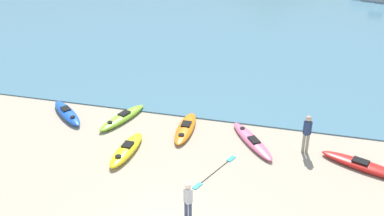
{
  "coord_description": "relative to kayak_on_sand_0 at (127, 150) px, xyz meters",
  "views": [
    {
      "loc": [
        3.27,
        -10.23,
        10.43
      ],
      "look_at": [
        -1.58,
        8.54,
        0.5
      ],
      "focal_mm": 42.0,
      "sensor_mm": 36.0,
      "label": 1
    }
  ],
  "objects": [
    {
      "name": "kayak_on_sand_4",
      "position": [
        -4.09,
        2.4,
        0.0
      ],
      "size": [
        2.72,
        2.56,
        0.38
      ],
      "color": "blue",
      "rests_on": "ground_plane"
    },
    {
      "name": "kayak_on_sand_3",
      "position": [
        5.06,
        2.14,
        -0.04
      ],
      "size": [
        2.51,
        3.19,
        0.3
      ],
      "color": "#E5668C",
      "rests_on": "ground_plane"
    },
    {
      "name": "kayak_on_sand_2",
      "position": [
        -1.29,
        2.68,
        -0.01
      ],
      "size": [
        1.62,
        3.22,
        0.34
      ],
      "color": "#8CCC2D",
      "rests_on": "ground_plane"
    },
    {
      "name": "kayak_on_sand_0",
      "position": [
        0.0,
        0.0,
        0.0
      ],
      "size": [
        0.86,
        2.91,
        0.37
      ],
      "color": "yellow",
      "rests_on": "ground_plane"
    },
    {
      "name": "loose_paddle",
      "position": [
        3.94,
        -0.43,
        -0.15
      ],
      "size": [
        1.26,
        2.63,
        0.03
      ],
      "color": "black",
      "rests_on": "ground_plane"
    },
    {
      "name": "kayak_on_sand_5",
      "position": [
        1.93,
        2.45,
        -0.03
      ],
      "size": [
        0.87,
        3.06,
        0.32
      ],
      "color": "orange",
      "rests_on": "ground_plane"
    },
    {
      "name": "person_near_waterline",
      "position": [
        7.33,
        1.96,
        0.84
      ],
      "size": [
        0.35,
        0.31,
        1.75
      ],
      "color": "gray",
      "rests_on": "ground_plane"
    },
    {
      "name": "person_near_foreground",
      "position": [
        3.64,
        -3.48,
        0.75
      ],
      "size": [
        0.32,
        0.28,
        1.6
      ],
      "color": "#384260",
      "rests_on": "ground_plane"
    },
    {
      "name": "kayak_on_sand_1",
      "position": [
        9.71,
        1.3,
        -0.02
      ],
      "size": [
        3.59,
        2.02,
        0.33
      ],
      "color": "red",
      "rests_on": "ground_plane"
    }
  ]
}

